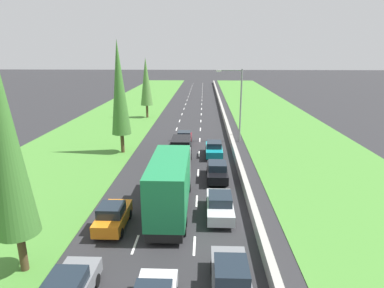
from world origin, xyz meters
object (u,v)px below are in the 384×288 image
Objects in this scene: black_van_centre_lane at (181,151)px; street_light_mast at (238,100)px; teal_sedan_right_lane at (214,149)px; poplar_tree_nearest at (4,137)px; orange_hatchback_left_lane at (113,216)px; poplar_tree_third at (146,82)px; black_sedan_right_lane at (217,171)px; poplar_tree_second at (119,88)px; maroon_hatchback_centre_lane at (184,138)px; green_box_truck_centre_lane at (171,183)px; grey_sedan_right_lane at (231,278)px; silver_sedan_right_lane at (220,205)px.

black_van_centre_lane is 11.89m from street_light_mast.
poplar_tree_nearest is (-10.38, -19.86, 6.37)m from teal_sedan_right_lane.
orange_hatchback_left_lane is at bearing -114.63° from street_light_mast.
poplar_tree_third reaches higher than orange_hatchback_left_lane.
poplar_tree_second is at bearing 143.01° from black_sedan_right_lane.
poplar_tree_second reaches higher than street_light_mast.
maroon_hatchback_centre_lane is 0.32× the size of poplar_tree_nearest.
black_sedan_right_lane is at bearing -68.71° from poplar_tree_third.
poplar_tree_third is at bearing 96.20° from orange_hatchback_left_lane.
poplar_tree_nearest is 29.43m from street_light_mast.
poplar_tree_nearest is at bearing -136.15° from green_box_truck_centre_lane.
green_box_truck_centre_lane is (-3.58, 8.03, 1.37)m from grey_sedan_right_lane.
grey_sedan_right_lane is at bearing -75.36° from poplar_tree_third.
maroon_hatchback_centre_lane is at bearing 27.04° from poplar_tree_second.
teal_sedan_right_lane is at bearing 41.71° from black_van_centre_lane.
silver_sedan_right_lane is 1.15× the size of orange_hatchback_left_lane.
poplar_tree_nearest is at bearing -90.38° from poplar_tree_second.
orange_hatchback_left_lane is 0.38× the size of poplar_tree_third.
orange_hatchback_left_lane and maroon_hatchback_centre_lane have the same top height.
poplar_tree_nearest is (-10.40, -6.28, 6.37)m from silver_sedan_right_lane.
silver_sedan_right_lane is (-0.17, 7.60, 0.00)m from grey_sedan_right_lane.
street_light_mast is (9.97, 21.74, 4.40)m from orange_hatchback_left_lane.
green_box_truck_centre_lane is 0.77× the size of poplar_tree_nearest.
black_sedan_right_lane is 0.36× the size of poplar_tree_second.
street_light_mast is (6.42, 9.25, 3.83)m from black_van_centre_lane.
poplar_tree_nearest is at bearing 172.89° from grey_sedan_right_lane.
grey_sedan_right_lane is 9.10m from orange_hatchback_left_lane.
teal_sedan_right_lane is at bearing 62.41° from poplar_tree_nearest.
green_box_truck_centre_lane is at bearing -89.70° from maroon_hatchback_centre_lane.
orange_hatchback_left_lane reaches higher than silver_sedan_right_lane.
silver_sedan_right_lane is 1.00× the size of black_sedan_right_lane.
black_sedan_right_lane is (3.47, 6.26, -1.37)m from green_box_truck_centre_lane.
maroon_hatchback_centre_lane is (-0.12, 7.34, -0.56)m from black_van_centre_lane.
orange_hatchback_left_lane is 24.32m from street_light_mast.
silver_sedan_right_lane is 13.71m from poplar_tree_nearest.
black_sedan_right_lane is 17.84m from poplar_tree_nearest.
poplar_tree_nearest is at bearing -89.26° from poplar_tree_third.
black_van_centre_lane reaches higher than silver_sedan_right_lane.
grey_sedan_right_lane is at bearing -89.48° from teal_sedan_right_lane.
black_van_centre_lane is at bearing 101.04° from grey_sedan_right_lane.
poplar_tree_nearest is 41.20m from poplar_tree_third.
street_light_mast reaches higher than grey_sedan_right_lane.
green_box_truck_centre_lane reaches higher than silver_sedan_right_lane.
poplar_tree_nearest reaches higher than black_sedan_right_lane.
street_light_mast reaches higher than maroon_hatchback_centre_lane.
green_box_truck_centre_lane reaches higher than black_van_centre_lane.
green_box_truck_centre_lane is 1.92× the size of black_van_centre_lane.
black_van_centre_lane is 0.40× the size of poplar_tree_nearest.
black_van_centre_lane is (-3.44, 3.89, 0.59)m from black_sedan_right_lane.
black_sedan_right_lane is 0.50× the size of street_light_mast.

